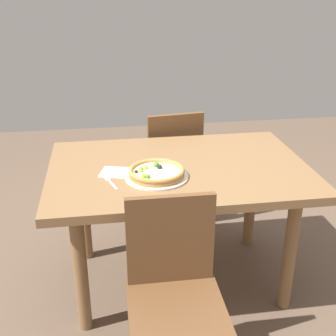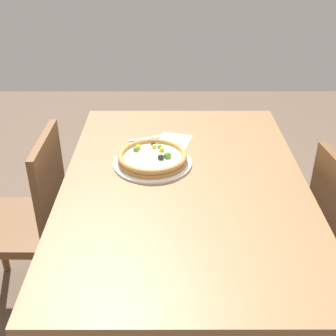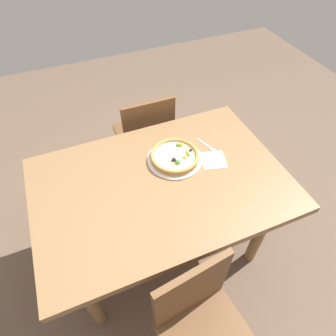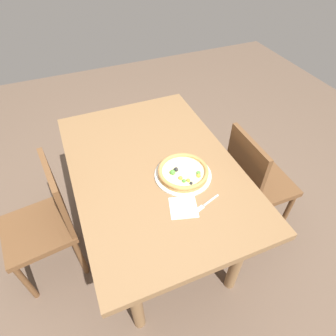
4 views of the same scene
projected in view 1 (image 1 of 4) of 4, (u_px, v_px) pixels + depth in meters
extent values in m
plane|color=brown|center=(178.00, 278.00, 2.66)|extent=(6.00, 6.00, 0.00)
cube|color=olive|center=(179.00, 170.00, 2.37)|extent=(1.40, 0.94, 0.04)
cylinder|color=olive|center=(81.00, 271.00, 2.15)|extent=(0.07, 0.07, 0.70)
cylinder|color=olive|center=(290.00, 252.00, 2.30)|extent=(0.07, 0.07, 0.70)
cylinder|color=olive|center=(84.00, 209.00, 2.73)|extent=(0.07, 0.07, 0.70)
cylinder|color=olive|center=(251.00, 197.00, 2.88)|extent=(0.07, 0.07, 0.70)
cylinder|color=brown|center=(206.00, 320.00, 2.05)|extent=(0.04, 0.04, 0.41)
cylinder|color=brown|center=(134.00, 328.00, 2.01)|extent=(0.04, 0.04, 0.41)
cube|color=brown|center=(177.00, 312.00, 1.79)|extent=(0.40, 0.40, 0.04)
cube|color=brown|center=(170.00, 240.00, 1.86)|extent=(0.38, 0.03, 0.42)
cylinder|color=brown|center=(141.00, 186.00, 3.37)|extent=(0.04, 0.04, 0.41)
cylinder|color=brown|center=(183.00, 181.00, 3.46)|extent=(0.04, 0.04, 0.41)
cylinder|color=brown|center=(152.00, 206.00, 3.07)|extent=(0.04, 0.04, 0.41)
cylinder|color=brown|center=(197.00, 200.00, 3.16)|extent=(0.04, 0.04, 0.41)
cube|color=brown|center=(168.00, 165.00, 3.18)|extent=(0.45, 0.45, 0.04)
cube|color=brown|center=(176.00, 145.00, 2.92)|extent=(0.38, 0.08, 0.42)
cylinder|color=silver|center=(157.00, 176.00, 2.22)|extent=(0.32, 0.32, 0.01)
cylinder|color=#B78447|center=(157.00, 174.00, 2.22)|extent=(0.28, 0.28, 0.02)
cylinder|color=beige|center=(157.00, 172.00, 2.21)|extent=(0.25, 0.25, 0.01)
torus|color=#B78447|center=(157.00, 171.00, 2.21)|extent=(0.29, 0.29, 0.02)
sphere|color=gold|center=(146.00, 168.00, 2.23)|extent=(0.02, 0.02, 0.02)
sphere|color=gold|center=(141.00, 171.00, 2.20)|extent=(0.02, 0.02, 0.02)
sphere|color=#4C9E38|center=(141.00, 169.00, 2.22)|extent=(0.02, 0.02, 0.02)
sphere|color=#4C9E38|center=(148.00, 176.00, 2.14)|extent=(0.02, 0.02, 0.02)
sphere|color=#262626|center=(160.00, 167.00, 2.24)|extent=(0.03, 0.03, 0.03)
sphere|color=gold|center=(144.00, 176.00, 2.14)|extent=(0.02, 0.02, 0.02)
sphere|color=#262626|center=(136.00, 172.00, 2.19)|extent=(0.02, 0.02, 0.02)
sphere|color=#4C9E38|center=(156.00, 165.00, 2.26)|extent=(0.03, 0.03, 0.03)
cube|color=silver|center=(113.00, 185.00, 2.14)|extent=(0.04, 0.11, 0.00)
cube|color=silver|center=(107.00, 179.00, 2.20)|extent=(0.04, 0.05, 0.00)
cube|color=white|center=(114.00, 172.00, 2.28)|extent=(0.17, 0.17, 0.00)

